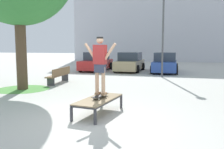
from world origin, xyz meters
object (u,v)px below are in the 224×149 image
car_red (96,62)px  park_bench (59,75)px  car_blue (165,63)px  skate_box (99,100)px  light_post (163,16)px  skater (100,62)px  skateboard (100,95)px  car_tan (130,62)px

car_red → park_bench: car_red is taller
car_red → car_blue: size_ratio=1.00×
car_blue → park_bench: bearing=-126.2°
skate_box → light_post: light_post is taller
car_red → car_blue: bearing=0.4°
skate_box → skater: (0.01, 0.10, 1.12)m
skate_box → skater: 1.12m
car_blue → skate_box: bearing=-95.8°
skateboard → light_post: bearing=82.4°
car_tan → park_bench: size_ratio=1.74×
skater → skate_box: bearing=-98.1°
car_tan → park_bench: 7.70m
car_tan → car_blue: 2.74m
skateboard → park_bench: 6.52m
skateboard → park_bench: bearing=127.4°
skate_box → light_post: 9.97m
car_tan → light_post: light_post is taller
car_blue → car_tan: bearing=176.1°
skateboard → car_red: car_red is taller
car_red → park_bench: (0.27, -7.07, -0.24)m
skateboard → skate_box: bearing=-98.1°
car_tan → light_post: 5.29m
skate_box → car_tan: bearing=96.7°
skate_box → skater: bearing=81.9°
car_red → car_blue: (5.47, 0.03, 0.00)m
skater → car_blue: size_ratio=0.40×
car_blue → car_red: bearing=-179.6°
car_blue → skateboard: bearing=-95.8°
skateboard → car_red: size_ratio=0.19×
car_blue → park_bench: 8.81m
skate_box → car_tan: (-1.48, 12.57, 0.28)m
light_post → park_bench: bearing=-142.3°
skater → light_post: bearing=82.4°
skateboard → park_bench: size_ratio=0.34×
skater → park_bench: skater is taller
skater → light_post: light_post is taller
light_post → car_blue: bearing=89.7°
skater → car_red: size_ratio=0.40×
park_bench → light_post: light_post is taller
car_tan → light_post: size_ratio=0.73×
park_bench → skater: bearing=-52.6°
skateboard → light_post: 9.83m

